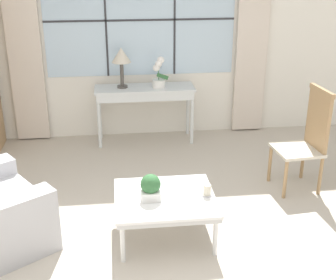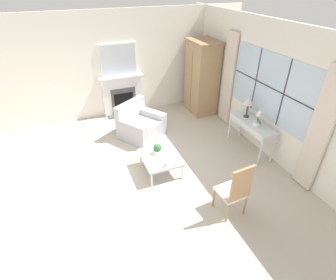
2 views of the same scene
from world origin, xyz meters
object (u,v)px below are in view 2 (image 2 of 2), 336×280
fireplace (122,92)px  potted_orchid (258,120)px  armoire (202,77)px  coffee_table (161,158)px  table_lamp (249,101)px  armchair_upholstered (141,126)px  potted_plant_small (157,149)px  pillar_candle (166,165)px  console_table (252,126)px  side_chair_wooden (236,189)px

fireplace → potted_orchid: (3.10, 2.23, 0.21)m
armoire → coffee_table: 3.18m
coffee_table → table_lamp: bearing=97.3°
fireplace → armchair_upholstered: fireplace is taller
fireplace → potted_plant_small: bearing=0.9°
armoire → pillar_candle: size_ratio=17.73×
console_table → pillar_candle: bearing=-80.7°
armoire → pillar_candle: bearing=-38.8°
fireplace → side_chair_wooden: fireplace is taller
table_lamp → potted_orchid: (0.45, -0.06, -0.22)m
fireplace → armoire: 2.29m
potted_orchid → potted_plant_small: 2.24m
side_chair_wooden → pillar_candle: (-1.19, -0.76, -0.15)m
table_lamp → pillar_candle: (0.64, -2.25, -0.67)m
fireplace → table_lamp: bearing=40.8°
armoire → armchair_upholstered: armoire is taller
armoire → potted_plant_small: size_ratio=9.16×
armchair_upholstered → coffee_table: armchair_upholstered is taller
fireplace → pillar_candle: 3.30m
potted_plant_small → pillar_candle: (0.48, -0.00, -0.06)m
potted_orchid → coffee_table: size_ratio=0.46×
potted_orchid → side_chair_wooden: bearing=-46.1°
side_chair_wooden → pillar_candle: size_ratio=9.30×
armoire → console_table: bearing=2.6°
console_table → side_chair_wooden: 2.14m
console_table → armchair_upholstered: bearing=-125.0°
table_lamp → potted_plant_small: (0.16, -2.24, -0.61)m
armchair_upholstered → coffee_table: 1.54m
armchair_upholstered → side_chair_wooden: bearing=12.9°
fireplace → table_lamp: (2.65, 2.29, 0.44)m
potted_orchid → armchair_upholstered: 2.80m
fireplace → armchair_upholstered: 1.46m
table_lamp → coffee_table: size_ratio=0.59×
side_chair_wooden → armchair_upholstered: bearing=-167.1°
armoire → pillar_candle: armoire is taller
fireplace → table_lamp: size_ratio=3.99×
armoire → armchair_upholstered: bearing=-70.0°
potted_plant_small → console_table: bearing=87.1°
console_table → potted_plant_small: console_table is taller
coffee_table → potted_plant_small: (-0.12, -0.02, 0.15)m
coffee_table → potted_plant_small: potted_plant_small is taller
console_table → side_chair_wooden: size_ratio=1.17×
armchair_upholstered → pillar_candle: bearing=-1.6°
pillar_candle → fireplace: bearing=-179.3°
potted_plant_small → pillar_candle: 0.48m
table_lamp → armchair_upholstered: (-1.25, -2.19, -0.82)m
side_chair_wooden → coffee_table: (-1.54, -0.74, -0.23)m
fireplace → coffee_table: (2.94, 0.07, -0.32)m
potted_plant_small → pillar_candle: potted_plant_small is taller
armchair_upholstered → potted_plant_small: armchair_upholstered is taller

